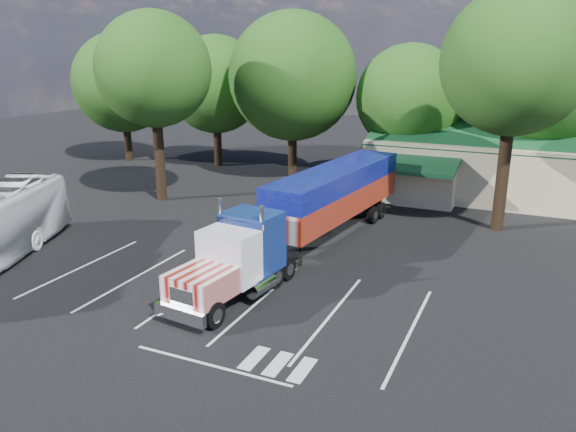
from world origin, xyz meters
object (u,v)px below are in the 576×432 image
at_px(semi_truck, 314,206).
at_px(silver_sedan, 488,193).
at_px(bicycle, 308,228).
at_px(woman, 283,234).

relative_size(semi_truck, silver_sedan, 4.23).
relative_size(bicycle, silver_sedan, 0.37).
distance_m(semi_truck, bicycle, 2.78).
relative_size(woman, bicycle, 1.12).
relative_size(woman, silver_sedan, 0.41).
bearing_deg(bicycle, woman, -90.89).
bearing_deg(woman, silver_sedan, -35.56).
distance_m(woman, silver_sedan, 16.58).
height_order(bicycle, silver_sedan, silver_sedan).
distance_m(woman, bicycle, 2.96).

